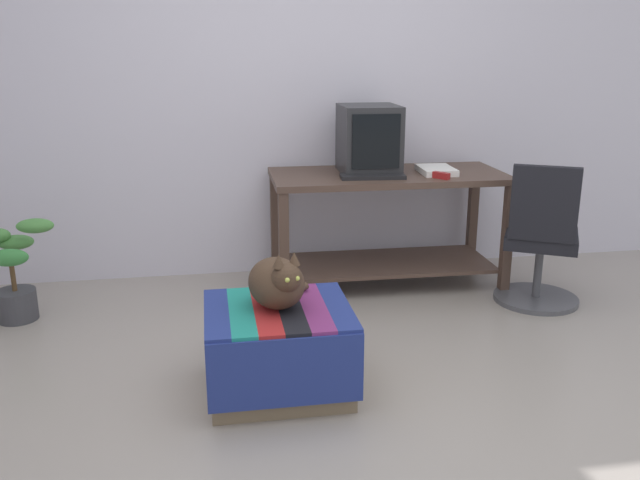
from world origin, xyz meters
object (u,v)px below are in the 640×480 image
(keyboard, at_px, (373,176))
(stapler, at_px, (441,176))
(cat, at_px, (278,282))
(book, at_px, (436,170))
(tv_monitor, at_px, (369,140))
(potted_plant, at_px, (13,274))
(office_chair, at_px, (541,245))
(desk, at_px, (387,209))
(ottoman_with_blanket, at_px, (279,349))

(keyboard, relative_size, stapler, 3.64)
(keyboard, bearing_deg, cat, -116.72)
(keyboard, xyz_separation_m, book, (0.45, 0.09, 0.01))
(tv_monitor, distance_m, potted_plant, 2.29)
(office_chair, bearing_deg, potted_plant, 23.68)
(tv_monitor, xyz_separation_m, stapler, (0.39, -0.30, -0.19))
(desk, distance_m, ottoman_with_blanket, 1.61)
(desk, xyz_separation_m, office_chair, (0.83, -0.52, -0.13))
(cat, xyz_separation_m, office_chair, (1.69, 0.80, -0.15))
(cat, bearing_deg, stapler, 26.03)
(tv_monitor, bearing_deg, stapler, -36.12)
(keyboard, bearing_deg, stapler, -7.10)
(tv_monitor, bearing_deg, cat, -117.51)
(tv_monitor, height_order, book, tv_monitor)
(office_chair, bearing_deg, keyboard, 7.84)
(book, distance_m, potted_plant, 2.65)
(ottoman_with_blanket, relative_size, stapler, 6.02)
(desk, distance_m, tv_monitor, 0.47)
(office_chair, bearing_deg, desk, -3.39)
(stapler, bearing_deg, ottoman_with_blanket, -172.00)
(desk, height_order, potted_plant, desk)
(ottoman_with_blanket, bearing_deg, stapler, 43.70)
(tv_monitor, distance_m, ottoman_with_blanket, 1.75)
(desk, height_order, stapler, stapler)
(keyboard, height_order, stapler, stapler)
(ottoman_with_blanket, height_order, stapler, stapler)
(tv_monitor, relative_size, cat, 1.10)
(keyboard, distance_m, stapler, 0.42)
(ottoman_with_blanket, distance_m, potted_plant, 1.79)
(cat, height_order, stapler, stapler)
(book, height_order, potted_plant, book)
(ottoman_with_blanket, distance_m, office_chair, 1.88)
(book, xyz_separation_m, cat, (-1.17, -1.27, -0.24))
(desk, bearing_deg, potted_plant, -173.21)
(cat, bearing_deg, tv_monitor, 44.04)
(tv_monitor, bearing_deg, office_chair, -30.68)
(potted_plant, bearing_deg, ottoman_with_blanket, -37.46)
(potted_plant, relative_size, stapler, 5.47)
(desk, bearing_deg, tv_monitor, 154.96)
(potted_plant, xyz_separation_m, office_chair, (3.11, -0.29, 0.11))
(potted_plant, bearing_deg, cat, -37.24)
(keyboard, bearing_deg, ottoman_with_blanket, -116.68)
(tv_monitor, distance_m, office_chair, 1.25)
(keyboard, height_order, book, book)
(ottoman_with_blanket, bearing_deg, tv_monitor, 61.64)
(keyboard, relative_size, cat, 1.03)
(desk, relative_size, keyboard, 3.79)
(keyboard, height_order, ottoman_with_blanket, keyboard)
(book, bearing_deg, stapler, -96.95)
(desk, height_order, cat, desk)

